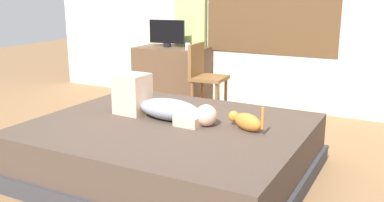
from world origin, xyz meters
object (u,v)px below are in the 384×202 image
(bed, at_px, (169,149))
(cup, at_px, (188,46))
(person_lying, at_px, (160,104))
(desk, at_px, (172,75))
(chair_by_desk, at_px, (204,74))
(cat, at_px, (246,121))
(tv_monitor, at_px, (167,33))

(bed, distance_m, cup, 2.15)
(person_lying, xyz_separation_m, cup, (-0.70, 1.78, 0.24))
(desk, distance_m, chair_by_desk, 0.75)
(bed, height_order, cup, cup)
(cat, height_order, cup, cup)
(desk, height_order, tv_monitor, tv_monitor)
(desk, relative_size, cup, 10.48)
(cat, relative_size, cup, 3.87)
(bed, distance_m, cat, 0.67)
(desk, xyz_separation_m, cup, (0.31, -0.13, 0.41))
(cat, distance_m, tv_monitor, 2.66)
(chair_by_desk, bearing_deg, cat, -53.87)
(desk, height_order, chair_by_desk, chair_by_desk)
(cat, bearing_deg, tv_monitor, 134.20)
(cat, height_order, chair_by_desk, chair_by_desk)
(tv_monitor, bearing_deg, person_lying, -60.50)
(bed, distance_m, tv_monitor, 2.46)
(desk, distance_m, tv_monitor, 0.56)
(tv_monitor, xyz_separation_m, cup, (0.38, -0.13, -0.14))
(tv_monitor, relative_size, chair_by_desk, 0.56)
(tv_monitor, distance_m, chair_by_desk, 0.90)
(person_lying, height_order, cup, cup)
(cup, relative_size, chair_by_desk, 0.10)
(desk, xyz_separation_m, tv_monitor, (-0.06, -0.00, 0.55))
(desk, bearing_deg, chair_by_desk, -28.57)
(person_lying, distance_m, chair_by_desk, 1.60)
(cat, xyz_separation_m, cup, (-1.45, 1.75, 0.28))
(bed, xyz_separation_m, person_lying, (-0.15, 0.10, 0.33))
(bed, height_order, desk, desk)
(desk, relative_size, tv_monitor, 1.88)
(person_lying, xyz_separation_m, desk, (-1.02, 1.91, -0.18))
(cat, height_order, desk, desk)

